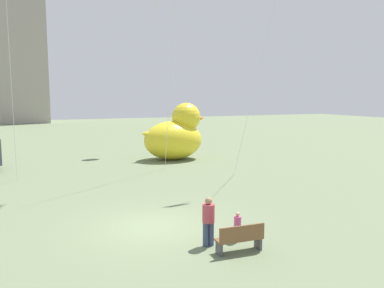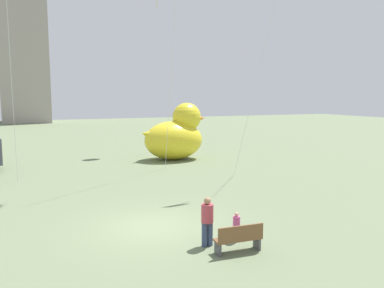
% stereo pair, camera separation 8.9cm
% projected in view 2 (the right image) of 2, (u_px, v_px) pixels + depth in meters
% --- Properties ---
extents(ground_plane, '(140.00, 140.00, 0.00)m').
position_uv_depth(ground_plane, '(151.00, 227.00, 14.32)').
color(ground_plane, '#697755').
extents(park_bench, '(1.53, 0.52, 0.90)m').
position_uv_depth(park_bench, '(239.00, 238.00, 11.88)').
color(park_bench, brown).
rests_on(park_bench, ground).
extents(person_adult, '(0.39, 0.39, 1.61)m').
position_uv_depth(person_adult, '(207.00, 219.00, 12.38)').
color(person_adult, '#38476B').
rests_on(person_adult, ground).
extents(person_child, '(0.24, 0.24, 1.00)m').
position_uv_depth(person_child, '(236.00, 225.00, 12.82)').
color(person_child, silver).
rests_on(person_child, ground).
extents(giant_inflatable_duck, '(5.18, 3.33, 4.30)m').
position_uv_depth(giant_inflatable_duck, '(176.00, 135.00, 29.41)').
color(giant_inflatable_duck, yellow).
rests_on(giant_inflatable_duck, ground).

